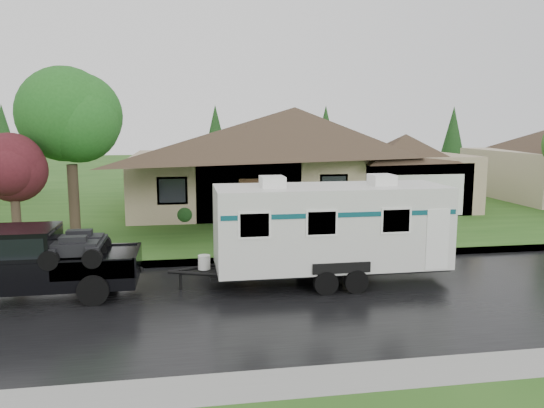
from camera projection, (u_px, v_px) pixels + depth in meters
The scene contains 10 objects.
ground at pixel (324, 277), 16.79m from camera, with size 140.00×140.00×0.00m, color #2A551A.
road at pixel (343, 297), 14.84m from camera, with size 140.00×8.00×0.01m, color black.
curb at pixel (307, 258), 18.97m from camera, with size 140.00×0.50×0.15m, color gray.
lawn at pixel (258, 205), 31.40m from camera, with size 140.00×26.00×0.15m, color #2A551A.
house_main at pixel (300, 146), 30.12m from camera, with size 19.44×10.80×6.90m.
tree_left_green at pixel (70, 122), 21.97m from camera, with size 4.11×4.11×6.81m.
tree_red at pixel (13, 169), 19.78m from camera, with size 2.61×2.61×4.31m.
shrub_row at pixel (314, 209), 26.08m from camera, with size 13.60×1.00×1.00m.
pickup_truck at pixel (23, 260), 14.69m from camera, with size 5.96×2.26×1.99m.
travel_trailer at pixel (330, 226), 16.03m from camera, with size 7.34×2.58×3.30m.
Camera 1 is at (-4.32, -15.75, 4.82)m, focal length 35.00 mm.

